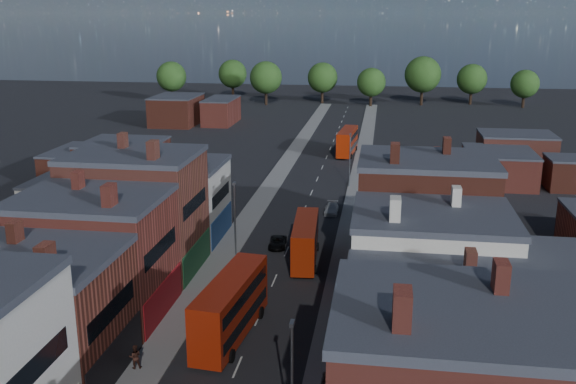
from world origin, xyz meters
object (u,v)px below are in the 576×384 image
(bus_0, at_px, (231,306))
(car_2, at_px, (278,242))
(bus_1, at_px, (305,240))
(ped_1, at_px, (135,357))
(ped_3, at_px, (324,384))
(car_3, at_px, (331,209))
(bus_2, at_px, (347,141))

(bus_0, height_order, car_2, bus_0)
(bus_0, bearing_deg, bus_1, 83.43)
(ped_1, height_order, ped_3, ped_1)
(ped_1, distance_m, ped_3, 14.01)
(bus_1, height_order, car_3, bus_1)
(ped_3, bearing_deg, car_2, 33.23)
(bus_0, distance_m, ped_1, 8.36)
(bus_0, height_order, ped_1, bus_0)
(bus_0, xyz_separation_m, car_3, (5.18, 34.18, -2.08))
(car_2, distance_m, ped_3, 29.21)
(bus_1, xyz_separation_m, bus_2, (1.13, 53.50, 0.13))
(car_3, xyz_separation_m, ped_3, (2.98, -41.50, 0.42))
(bus_2, height_order, ped_1, bus_2)
(bus_2, distance_m, ped_3, 77.90)
(car_3, bearing_deg, bus_0, -98.68)
(bus_0, xyz_separation_m, ped_3, (8.15, -7.33, -1.66))
(bus_0, distance_m, car_2, 20.92)
(bus_0, distance_m, ped_3, 11.09)
(bus_1, distance_m, car_2, 5.52)
(bus_0, relative_size, ped_3, 6.46)
(bus_1, relative_size, bus_2, 0.94)
(bus_0, bearing_deg, ped_1, -128.57)
(ped_1, bearing_deg, ped_3, 154.48)
(bus_0, bearing_deg, car_3, 87.63)
(car_2, bearing_deg, bus_2, 80.34)
(car_2, relative_size, car_3, 0.95)
(bus_1, relative_size, ped_1, 5.61)
(bus_1, height_order, ped_3, bus_1)
(car_2, height_order, car_3, car_3)
(ped_1, bearing_deg, car_2, -122.18)
(bus_0, distance_m, bus_1, 17.44)
(car_2, relative_size, ped_1, 2.15)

